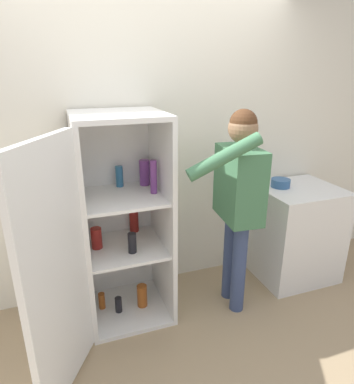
% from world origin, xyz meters
% --- Properties ---
extents(ground_plane, '(12.00, 12.00, 0.00)m').
position_xyz_m(ground_plane, '(0.00, 0.00, 0.00)').
color(ground_plane, tan).
extents(wall_back, '(7.00, 0.06, 2.55)m').
position_xyz_m(wall_back, '(0.00, 0.98, 1.27)').
color(wall_back, silver).
rests_on(wall_back, ground_plane).
extents(refrigerator, '(1.01, 1.21, 1.64)m').
position_xyz_m(refrigerator, '(-0.41, 0.53, 0.81)').
color(refrigerator, white).
rests_on(refrigerator, ground_plane).
extents(person, '(0.67, 0.60, 1.65)m').
position_xyz_m(person, '(0.56, 0.40, 1.04)').
color(person, '#384770').
rests_on(person, ground_plane).
extents(counter, '(0.72, 0.65, 0.90)m').
position_xyz_m(counter, '(1.33, 0.61, 0.45)').
color(counter, white).
rests_on(counter, ground_plane).
extents(bowl, '(0.17, 0.17, 0.07)m').
position_xyz_m(bowl, '(1.18, 0.69, 0.93)').
color(bowl, '#335B8E').
rests_on(bowl, counter).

